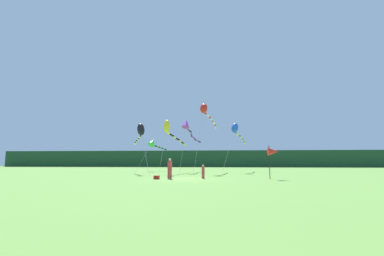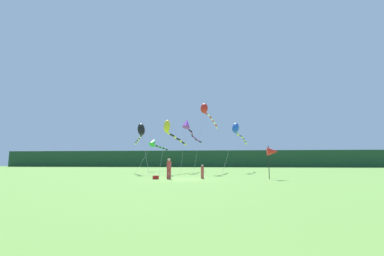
# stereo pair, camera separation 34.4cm
# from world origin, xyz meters

# --- Properties ---
(ground_plane) EXTENTS (120.00, 120.00, 0.00)m
(ground_plane) POSITION_xyz_m (0.00, 0.00, 0.00)
(ground_plane) COLOR #6B9E42
(distant_treeline) EXTENTS (108.00, 3.33, 4.12)m
(distant_treeline) POSITION_xyz_m (0.00, 45.00, 2.06)
(distant_treeline) COLOR #1E4228
(distant_treeline) RESTS_ON ground
(person_adult) EXTENTS (0.38, 0.38, 1.73)m
(person_adult) POSITION_xyz_m (-1.30, -0.13, 0.97)
(person_adult) COLOR #B23338
(person_adult) RESTS_ON ground
(person_child) EXTENTS (0.26, 0.26, 1.20)m
(person_child) POSITION_xyz_m (1.49, 0.68, 0.67)
(person_child) COLOR #B23338
(person_child) RESTS_ON ground
(cooler_box) EXTENTS (0.47, 0.33, 0.30)m
(cooler_box) POSITION_xyz_m (-2.34, -0.51, 0.15)
(cooler_box) COLOR red
(cooler_box) RESTS_ON ground
(banner_flag_pole) EXTENTS (0.90, 0.70, 2.81)m
(banner_flag_pole) POSITION_xyz_m (7.46, 0.47, 2.28)
(banner_flag_pole) COLOR black
(banner_flag_pole) RESTS_ON ground
(kite_blue) EXTENTS (3.79, 9.52, 6.78)m
(kite_blue) POSITION_xyz_m (5.27, 13.52, 5.74)
(kite_blue) COLOR #B2B2B2
(kite_blue) RESTS_ON ground
(kite_red) EXTENTS (2.61, 9.13, 8.85)m
(kite_red) POSITION_xyz_m (1.25, 10.79, 7.90)
(kite_red) COLOR #B2B2B2
(kite_red) RESTS_ON ground
(kite_black) EXTENTS (4.00, 7.22, 6.09)m
(kite_black) POSITION_xyz_m (-6.33, 7.79, 5.05)
(kite_black) COLOR #B2B2B2
(kite_black) RESTS_ON ground
(kite_purple) EXTENTS (2.23, 8.88, 7.30)m
(kite_purple) POSITION_xyz_m (-1.35, 13.12, 6.31)
(kite_purple) COLOR #B2B2B2
(kite_purple) RESTS_ON ground
(kite_green) EXTENTS (3.05, 6.55, 5.14)m
(kite_green) POSITION_xyz_m (-6.90, 16.46, 4.29)
(kite_green) COLOR #B2B2B2
(kite_green) RESTS_ON ground
(kite_yellow) EXTENTS (2.06, 7.68, 6.39)m
(kite_yellow) POSITION_xyz_m (-2.98, 8.29, 5.28)
(kite_yellow) COLOR #B2B2B2
(kite_yellow) RESTS_ON ground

